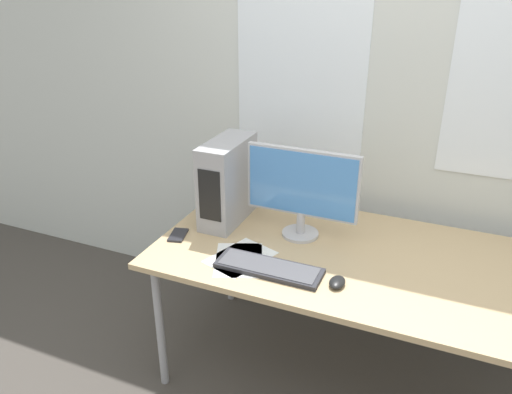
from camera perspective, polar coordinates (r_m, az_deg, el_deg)
name	(u,v)px	position (r m, az deg, el deg)	size (l,w,h in m)	color
wall_back	(405,96)	(2.67, 16.70, 11.02)	(8.00, 0.07, 2.70)	silver
desk	(369,267)	(2.36, 12.78, -7.77)	(1.97, 0.94, 0.74)	tan
pc_tower	(228,181)	(2.54, -3.26, 1.82)	(0.16, 0.39, 0.43)	#9E9EA3
monitor_main	(302,188)	(2.37, 5.28, 1.01)	(0.55, 0.18, 0.45)	#B7B7BC
keyboard	(269,268)	(2.20, 1.47, -8.09)	(0.47, 0.16, 0.02)	#28282D
mouse	(337,282)	(2.13, 9.26, -9.59)	(0.06, 0.10, 0.03)	black
cell_phone	(178,235)	(2.49, -8.89, -4.31)	(0.10, 0.15, 0.01)	#232328
paper_sheet_left	(239,260)	(2.27, -1.98, -7.19)	(0.31, 0.35, 0.00)	white
paper_sheet_front	(241,257)	(2.29, -1.78, -6.90)	(0.30, 0.35, 0.00)	white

